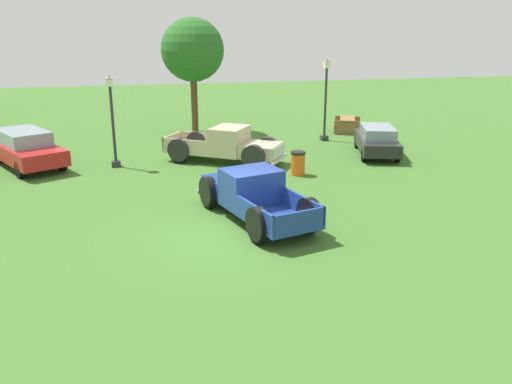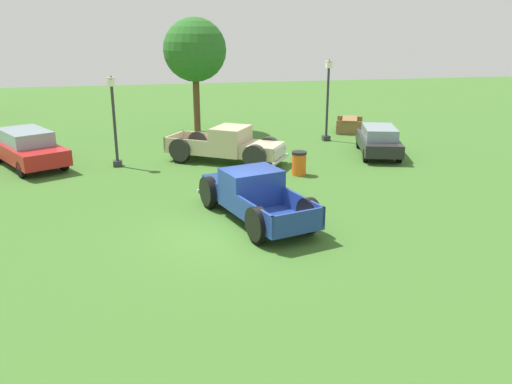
{
  "view_description": "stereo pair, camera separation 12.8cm",
  "coord_description": "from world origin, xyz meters",
  "px_view_note": "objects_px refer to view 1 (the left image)",
  "views": [
    {
      "loc": [
        -2.52,
        -14.2,
        5.8
      ],
      "look_at": [
        0.84,
        0.87,
        0.9
      ],
      "focal_mm": 37.53,
      "sensor_mm": 36.0,
      "label": 1
    },
    {
      "loc": [
        -2.4,
        -14.23,
        5.8
      ],
      "look_at": [
        0.84,
        0.87,
        0.9
      ],
      "focal_mm": 37.53,
      "sensor_mm": 36.0,
      "label": 2
    }
  ],
  "objects_px": {
    "lamp_post_far": "(326,99)",
    "pickup_truck_behind_left": "(231,146)",
    "sedan_distant_a": "(377,140)",
    "picnic_table": "(347,123)",
    "sedan_distant_b": "(26,148)",
    "pickup_truck_foreground": "(250,194)",
    "oak_tree_west": "(193,50)",
    "lamp_post_near": "(113,120)",
    "trash_can": "(298,163)"
  },
  "relations": [
    {
      "from": "picnic_table",
      "to": "trash_can",
      "type": "xyz_separation_m",
      "value": [
        -5.23,
        -7.84,
        -0.01
      ]
    },
    {
      "from": "pickup_truck_behind_left",
      "to": "oak_tree_west",
      "type": "height_order",
      "value": "oak_tree_west"
    },
    {
      "from": "sedan_distant_a",
      "to": "trash_can",
      "type": "relative_size",
      "value": 4.5
    },
    {
      "from": "trash_can",
      "to": "pickup_truck_foreground",
      "type": "bearing_deg",
      "value": -123.51
    },
    {
      "from": "pickup_truck_behind_left",
      "to": "picnic_table",
      "type": "xyz_separation_m",
      "value": [
        7.5,
        5.38,
        -0.25
      ]
    },
    {
      "from": "sedan_distant_b",
      "to": "lamp_post_near",
      "type": "relative_size",
      "value": 1.31
    },
    {
      "from": "trash_can",
      "to": "oak_tree_west",
      "type": "distance_m",
      "value": 10.99
    },
    {
      "from": "pickup_truck_behind_left",
      "to": "lamp_post_near",
      "type": "bearing_deg",
      "value": 174.85
    },
    {
      "from": "pickup_truck_behind_left",
      "to": "lamp_post_far",
      "type": "height_order",
      "value": "lamp_post_far"
    },
    {
      "from": "pickup_truck_behind_left",
      "to": "trash_can",
      "type": "height_order",
      "value": "pickup_truck_behind_left"
    },
    {
      "from": "pickup_truck_behind_left",
      "to": "oak_tree_west",
      "type": "distance_m",
      "value": 8.25
    },
    {
      "from": "pickup_truck_foreground",
      "to": "pickup_truck_behind_left",
      "type": "xyz_separation_m",
      "value": [
        0.58,
        6.75,
        0.02
      ]
    },
    {
      "from": "sedan_distant_a",
      "to": "trash_can",
      "type": "height_order",
      "value": "sedan_distant_a"
    },
    {
      "from": "sedan_distant_a",
      "to": "picnic_table",
      "type": "bearing_deg",
      "value": 82.17
    },
    {
      "from": "sedan_distant_a",
      "to": "trash_can",
      "type": "distance_m",
      "value": 5.12
    },
    {
      "from": "lamp_post_near",
      "to": "trash_can",
      "type": "height_order",
      "value": "lamp_post_near"
    },
    {
      "from": "lamp_post_far",
      "to": "trash_can",
      "type": "xyz_separation_m",
      "value": [
        -3.24,
        -6.0,
        -1.66
      ]
    },
    {
      "from": "pickup_truck_foreground",
      "to": "lamp_post_far",
      "type": "relative_size",
      "value": 1.3
    },
    {
      "from": "sedan_distant_b",
      "to": "picnic_table",
      "type": "distance_m",
      "value": 16.51
    },
    {
      "from": "sedan_distant_a",
      "to": "oak_tree_west",
      "type": "distance_m",
      "value": 11.13
    },
    {
      "from": "lamp_post_far",
      "to": "pickup_truck_behind_left",
      "type": "bearing_deg",
      "value": -147.23
    },
    {
      "from": "lamp_post_near",
      "to": "trash_can",
      "type": "xyz_separation_m",
      "value": [
        7.11,
        -2.89,
        -1.5
      ]
    },
    {
      "from": "pickup_truck_behind_left",
      "to": "lamp_post_far",
      "type": "bearing_deg",
      "value": 32.77
    },
    {
      "from": "pickup_truck_foreground",
      "to": "oak_tree_west",
      "type": "bearing_deg",
      "value": 90.59
    },
    {
      "from": "oak_tree_west",
      "to": "trash_can",
      "type": "bearing_deg",
      "value": -73.09
    },
    {
      "from": "lamp_post_near",
      "to": "picnic_table",
      "type": "distance_m",
      "value": 13.38
    },
    {
      "from": "sedan_distant_a",
      "to": "oak_tree_west",
      "type": "relative_size",
      "value": 0.7
    },
    {
      "from": "lamp_post_far",
      "to": "trash_can",
      "type": "bearing_deg",
      "value": -118.35
    },
    {
      "from": "sedan_distant_b",
      "to": "pickup_truck_behind_left",
      "type": "bearing_deg",
      "value": -8.3
    },
    {
      "from": "pickup_truck_behind_left",
      "to": "sedan_distant_a",
      "type": "relative_size",
      "value": 1.23
    },
    {
      "from": "sedan_distant_b",
      "to": "pickup_truck_foreground",
      "type": "bearing_deg",
      "value": -45.27
    },
    {
      "from": "sedan_distant_b",
      "to": "picnic_table",
      "type": "xyz_separation_m",
      "value": [
        15.98,
        4.14,
        -0.31
      ]
    },
    {
      "from": "pickup_truck_foreground",
      "to": "sedan_distant_b",
      "type": "bearing_deg",
      "value": 134.73
    },
    {
      "from": "pickup_truck_behind_left",
      "to": "lamp_post_near",
      "type": "xyz_separation_m",
      "value": [
        -4.84,
        0.44,
        1.24
      ]
    },
    {
      "from": "pickup_truck_foreground",
      "to": "lamp_post_far",
      "type": "bearing_deg",
      "value": 59.43
    },
    {
      "from": "sedan_distant_b",
      "to": "lamp_post_far",
      "type": "distance_m",
      "value": 14.24
    },
    {
      "from": "sedan_distant_b",
      "to": "lamp_post_near",
      "type": "xyz_separation_m",
      "value": [
        3.64,
        -0.8,
        1.18
      ]
    },
    {
      "from": "pickup_truck_behind_left",
      "to": "sedan_distant_b",
      "type": "height_order",
      "value": "pickup_truck_behind_left"
    },
    {
      "from": "trash_can",
      "to": "oak_tree_west",
      "type": "height_order",
      "value": "oak_tree_west"
    },
    {
      "from": "sedan_distant_b",
      "to": "lamp_post_near",
      "type": "height_order",
      "value": "lamp_post_near"
    },
    {
      "from": "lamp_post_far",
      "to": "trash_can",
      "type": "relative_size",
      "value": 4.3
    },
    {
      "from": "lamp_post_far",
      "to": "picnic_table",
      "type": "distance_m",
      "value": 3.18
    },
    {
      "from": "sedan_distant_a",
      "to": "sedan_distant_b",
      "type": "height_order",
      "value": "sedan_distant_b"
    },
    {
      "from": "sedan_distant_a",
      "to": "lamp_post_far",
      "type": "xyz_separation_m",
      "value": [
        -1.26,
        3.54,
        1.44
      ]
    },
    {
      "from": "pickup_truck_behind_left",
      "to": "sedan_distant_a",
      "type": "distance_m",
      "value": 6.76
    },
    {
      "from": "sedan_distant_a",
      "to": "picnic_table",
      "type": "xyz_separation_m",
      "value": [
        0.74,
        5.38,
        -0.2
      ]
    },
    {
      "from": "sedan_distant_b",
      "to": "picnic_table",
      "type": "relative_size",
      "value": 2.22
    },
    {
      "from": "pickup_truck_foreground",
      "to": "sedan_distant_a",
      "type": "height_order",
      "value": "pickup_truck_foreground"
    },
    {
      "from": "lamp_post_near",
      "to": "oak_tree_west",
      "type": "xyz_separation_m",
      "value": [
        4.12,
        6.93,
        2.41
      ]
    },
    {
      "from": "pickup_truck_foreground",
      "to": "oak_tree_west",
      "type": "relative_size",
      "value": 0.87
    }
  ]
}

